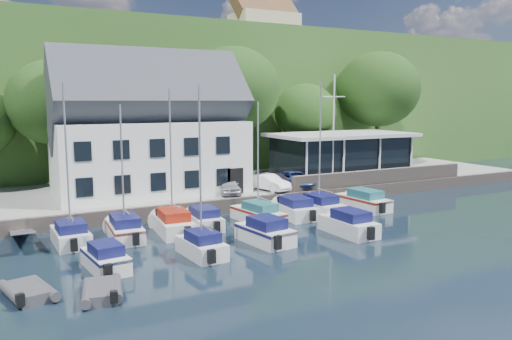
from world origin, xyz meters
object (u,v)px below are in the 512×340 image
at_px(boat_r1_2, 171,159).
at_px(boat_r1_7, 363,199).
at_px(boat_r2_0, 105,256).
at_px(dinghy_0, 28,289).
at_px(boat_r2_3, 348,222).
at_px(dinghy_1, 102,289).
at_px(boat_r1_4, 258,159).
at_px(boat_r2_2, 265,230).
at_px(car_silver, 228,185).
at_px(car_dgrey, 277,180).
at_px(boat_r1_5, 294,207).
at_px(boat_r1_3, 203,217).
at_px(boat_r1_6, 320,150).
at_px(boat_r2_1, 200,176).
at_px(car_white, 269,182).
at_px(club_pavilion, 341,155).
at_px(car_blue, 295,179).
at_px(flagpole, 333,130).
at_px(harbor_building, 149,136).
at_px(boat_r1_1, 122,165).
at_px(boat_r1_0, 67,171).

xyz_separation_m(boat_r1_2, boat_r1_7, (14.87, 0.08, -3.85)).
xyz_separation_m(boat_r2_0, dinghy_0, (-3.51, -2.04, -0.35)).
relative_size(boat_r2_3, dinghy_1, 2.03).
height_order(boat_r1_4, boat_r2_2, boat_r1_4).
xyz_separation_m(boat_r1_4, boat_r1_7, (8.91, 0.04, -3.52)).
height_order(car_silver, car_dgrey, car_silver).
xyz_separation_m(boat_r1_5, boat_r2_3, (0.63, -5.30, 0.03)).
distance_m(boat_r1_3, dinghy_0, 12.94).
relative_size(boat_r1_6, boat_r2_2, 1.77).
distance_m(boat_r2_0, boat_r2_1, 6.06).
height_order(car_white, boat_r2_2, car_white).
bearing_deg(car_dgrey, boat_r2_1, -147.81).
relative_size(boat_r1_5, boat_r2_2, 1.08).
height_order(club_pavilion, dinghy_1, club_pavilion).
distance_m(boat_r1_4, dinghy_1, 14.94).
relative_size(boat_r2_0, boat_r2_3, 0.83).
bearing_deg(boat_r2_1, car_blue, 36.03).
bearing_deg(flagpole, boat_r1_2, -160.61).
bearing_deg(car_white, boat_r1_6, -93.17).
height_order(club_pavilion, dinghy_0, club_pavilion).
relative_size(boat_r1_4, dinghy_1, 3.04).
bearing_deg(boat_r1_5, boat_r2_1, -145.93).
xyz_separation_m(harbor_building, boat_r2_3, (8.34, -14.29, -4.58)).
xyz_separation_m(club_pavilion, boat_r2_0, (-24.10, -13.69, -2.37)).
bearing_deg(flagpole, boat_r1_4, -150.93).
distance_m(boat_r1_1, boat_r1_4, 8.86).
relative_size(club_pavilion, car_silver, 3.51).
height_order(boat_r1_7, boat_r2_1, boat_r2_1).
distance_m(boat_r1_5, boat_r1_7, 6.00).
bearing_deg(club_pavilion, boat_r1_3, -153.87).
bearing_deg(car_blue, boat_r2_2, -123.23).
relative_size(flagpole, boat_r2_0, 1.96).
distance_m(club_pavilion, boat_r1_6, 12.06).
distance_m(car_dgrey, boat_r1_3, 10.80).
xyz_separation_m(boat_r1_1, dinghy_0, (-5.55, -7.14, -4.06)).
bearing_deg(boat_r2_3, boat_r1_1, 155.39).
bearing_deg(boat_r1_2, boat_r2_1, -87.29).
distance_m(club_pavilion, boat_r2_1, 23.72).
bearing_deg(club_pavilion, boat_r1_1, -158.72).
height_order(boat_r2_0, boat_r2_2, boat_r2_2).
bearing_deg(boat_r1_4, car_blue, 32.36).
bearing_deg(boat_r1_4, boat_r1_2, 170.79).
relative_size(boat_r1_3, boat_r2_2, 1.00).
xyz_separation_m(car_blue, boat_r2_0, (-17.41, -10.90, -1.00)).
xyz_separation_m(boat_r1_0, boat_r1_1, (2.99, -0.14, 0.16)).
bearing_deg(boat_r2_3, boat_r1_2, 149.71).
bearing_deg(car_dgrey, harbor_building, 150.46).
distance_m(club_pavilion, boat_r1_7, 9.86).
height_order(boat_r1_0, boat_r1_4, boat_r1_4).
relative_size(car_dgrey, boat_r1_2, 0.43).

